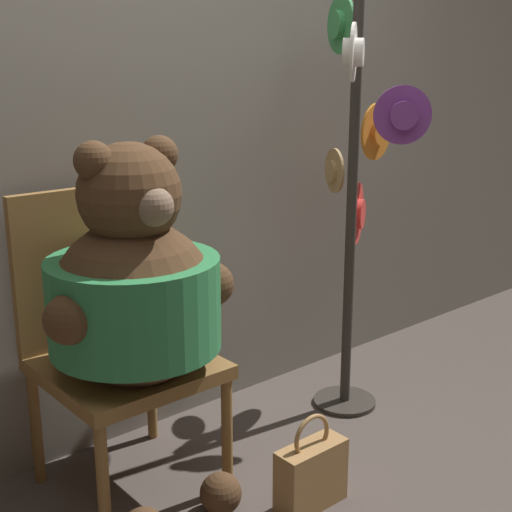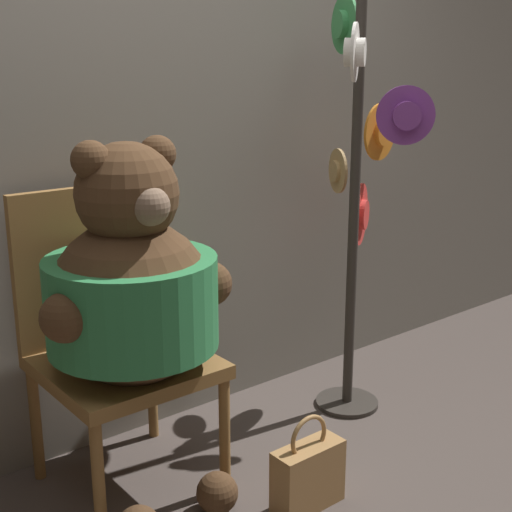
# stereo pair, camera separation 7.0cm
# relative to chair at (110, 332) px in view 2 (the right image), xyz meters

# --- Properties ---
(ground_plane) EXTENTS (14.00, 14.00, 0.00)m
(ground_plane) POSITION_rel_chair_xyz_m (0.29, -0.40, -0.56)
(ground_plane) COLOR #4C423D
(wall_back) EXTENTS (8.00, 0.10, 2.29)m
(wall_back) POSITION_rel_chair_xyz_m (0.29, 0.29, 0.58)
(wall_back) COLOR gray
(wall_back) RESTS_ON ground_plane
(chair) EXTENTS (0.55, 0.56, 1.07)m
(chair) POSITION_rel_chair_xyz_m (0.00, 0.00, 0.00)
(chair) COLOR olive
(chair) RESTS_ON ground_plane
(teddy_bear) EXTENTS (0.69, 0.61, 1.27)m
(teddy_bear) POSITION_rel_chair_xyz_m (-0.01, -0.19, 0.20)
(teddy_bear) COLOR #4C331E
(teddy_bear) RESTS_ON ground_plane
(hat_display_rack) EXTENTS (0.54, 0.47, 1.76)m
(hat_display_rack) POSITION_rel_chair_xyz_m (1.12, -0.15, 0.46)
(hat_display_rack) COLOR #332D28
(hat_display_rack) RESTS_ON ground_plane
(handbag_on_ground) EXTENTS (0.26, 0.11, 0.35)m
(handbag_on_ground) POSITION_rel_chair_xyz_m (0.41, -0.61, -0.44)
(handbag_on_ground) COLOR #A87A47
(handbag_on_ground) RESTS_ON ground_plane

